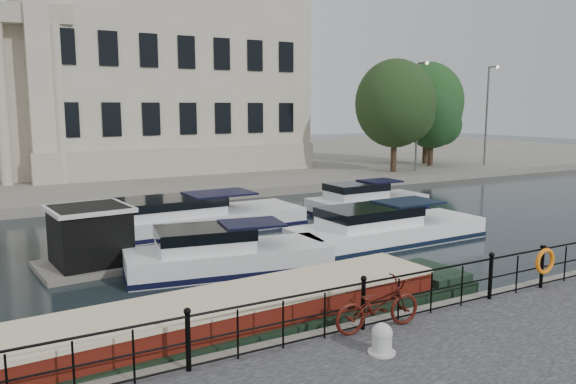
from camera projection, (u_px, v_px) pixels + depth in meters
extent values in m
plane|color=black|center=(309.00, 319.00, 14.37)|extent=(160.00, 160.00, 0.00)
cube|color=#6B665B|center=(71.00, 167.00, 47.94)|extent=(120.00, 42.00, 0.55)
cylinder|color=black|center=(188.00, 342.00, 10.33)|extent=(0.10, 0.10, 1.10)
sphere|color=black|center=(187.00, 311.00, 10.24)|extent=(0.14, 0.14, 0.14)
cylinder|color=black|center=(363.00, 305.00, 12.26)|extent=(0.10, 0.10, 1.10)
sphere|color=black|center=(364.00, 279.00, 12.17)|extent=(0.14, 0.14, 0.14)
cylinder|color=black|center=(490.00, 278.00, 14.20)|extent=(0.10, 0.10, 1.10)
sphere|color=black|center=(492.00, 255.00, 14.11)|extent=(0.14, 0.14, 0.14)
cylinder|color=black|center=(364.00, 283.00, 12.19)|extent=(24.00, 0.05, 0.05)
cylinder|color=black|center=(363.00, 305.00, 12.26)|extent=(24.00, 0.04, 0.04)
cylinder|color=black|center=(363.00, 326.00, 12.34)|extent=(24.00, 0.04, 0.04)
cube|color=#ADA38C|center=(157.00, 79.00, 44.57)|extent=(20.00, 14.00, 14.00)
cube|color=#9E937F|center=(160.00, 154.00, 45.48)|extent=(20.30, 14.30, 2.00)
cube|color=#ADA38C|center=(36.00, 96.00, 36.85)|extent=(5.73, 4.06, 11.00)
cube|color=#9E937F|center=(26.00, 14.00, 34.22)|extent=(5.62, 2.73, 1.20)
cylinder|color=#ADA38C|center=(60.00, 105.00, 34.98)|extent=(0.70, 0.70, 9.80)
cylinder|color=#ADA38C|center=(2.00, 105.00, 34.04)|extent=(0.70, 0.70, 9.80)
cylinder|color=#59595B|center=(417.00, 118.00, 42.00)|extent=(0.16, 0.16, 8.00)
sphere|color=#FFF2CC|center=(427.00, 63.00, 40.66)|extent=(0.24, 0.24, 0.24)
cylinder|color=#59595B|center=(487.00, 117.00, 46.30)|extent=(0.16, 0.16, 8.00)
sphere|color=#FFF2CC|center=(498.00, 67.00, 44.97)|extent=(0.24, 0.24, 0.24)
imported|color=#43120C|center=(378.00, 305.00, 12.24)|extent=(2.17, 0.87, 1.12)
cylinder|color=#B3B3AF|center=(382.00, 343.00, 11.11)|extent=(0.40, 0.40, 0.42)
sphere|color=#B3B3AF|center=(382.00, 333.00, 11.08)|extent=(0.42, 0.42, 0.42)
cylinder|color=#B3B3AF|center=(382.00, 352.00, 11.14)|extent=(0.56, 0.56, 0.04)
cylinder|color=black|center=(542.00, 267.00, 15.08)|extent=(0.09, 0.09, 1.14)
cube|color=black|center=(543.00, 247.00, 15.00)|extent=(0.11, 0.11, 0.08)
torus|color=orange|center=(545.00, 261.00, 14.99)|extent=(0.72, 0.11, 0.72)
cube|color=black|center=(178.00, 355.00, 12.07)|extent=(16.80, 3.11, 1.00)
cube|color=#52140B|center=(177.00, 327.00, 11.97)|extent=(13.44, 2.60, 0.78)
cube|color=beige|center=(176.00, 309.00, 11.91)|extent=(13.45, 2.66, 0.11)
cube|color=#6B665B|center=(92.00, 267.00, 18.89)|extent=(3.66, 3.15, 0.28)
cube|color=black|center=(90.00, 236.00, 18.73)|extent=(2.48, 2.48, 2.04)
cube|color=silver|center=(89.00, 208.00, 18.59)|extent=(2.72, 2.72, 0.14)
cube|color=silver|center=(229.00, 265.00, 18.60)|extent=(6.94, 3.37, 1.20)
cube|color=black|center=(229.00, 267.00, 18.61)|extent=(7.01, 3.40, 0.18)
cube|color=silver|center=(205.00, 242.00, 18.20)|extent=(3.26, 2.36, 0.90)
cube|color=black|center=(252.00, 223.00, 18.67)|extent=(2.23, 1.92, 0.08)
cube|color=white|center=(388.00, 237.00, 22.52)|extent=(8.35, 2.83, 1.20)
cube|color=black|center=(388.00, 239.00, 22.53)|extent=(8.43, 2.86, 0.18)
cube|color=white|center=(369.00, 219.00, 21.89)|extent=(3.78, 2.25, 0.90)
cube|color=black|center=(408.00, 202.00, 22.81)|extent=(2.53, 1.91, 0.08)
cube|color=white|center=(196.00, 225.00, 24.72)|extent=(9.68, 3.19, 1.20)
cube|color=black|center=(196.00, 227.00, 24.73)|extent=(9.77, 3.23, 0.18)
cube|color=white|center=(170.00, 209.00, 24.02)|extent=(4.37, 2.56, 0.90)
cube|color=black|center=(219.00, 193.00, 25.09)|extent=(2.92, 2.17, 0.08)
cube|color=silver|center=(368.00, 208.00, 29.03)|extent=(6.35, 2.35, 1.20)
cube|color=black|center=(368.00, 209.00, 29.04)|extent=(6.42, 2.37, 0.18)
cube|color=silver|center=(356.00, 193.00, 28.53)|extent=(2.87, 1.90, 0.90)
cube|color=black|center=(380.00, 181.00, 29.20)|extent=(1.91, 1.62, 0.08)
cylinder|color=black|center=(394.00, 153.00, 41.85)|extent=(0.44, 0.44, 2.72)
ellipsoid|color=black|center=(395.00, 103.00, 41.29)|extent=(5.91, 5.91, 6.53)
sphere|color=black|center=(405.00, 114.00, 41.35)|extent=(4.35, 4.35, 4.35)
cylinder|color=black|center=(430.00, 153.00, 46.06)|extent=(0.44, 0.44, 2.13)
ellipsoid|color=#103311|center=(432.00, 117.00, 45.62)|extent=(4.63, 4.63, 5.12)
sphere|color=#103311|center=(441.00, 125.00, 45.66)|extent=(3.41, 3.41, 3.41)
cylinder|color=black|center=(425.00, 147.00, 47.72)|extent=(0.44, 0.44, 2.80)
ellipsoid|color=#153E13|center=(427.00, 102.00, 47.15)|extent=(6.08, 6.08, 6.72)
sphere|color=#153E13|center=(435.00, 112.00, 47.21)|extent=(4.48, 4.48, 4.48)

